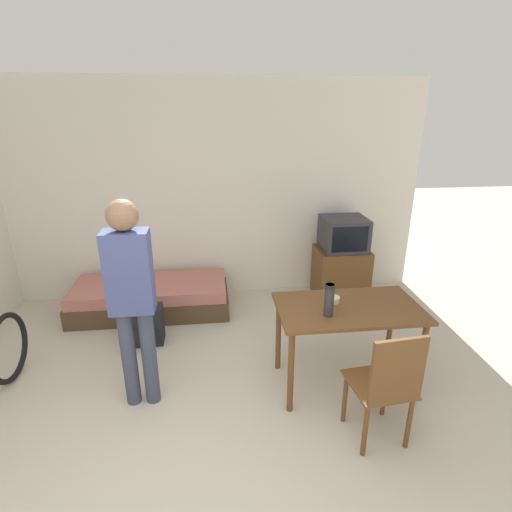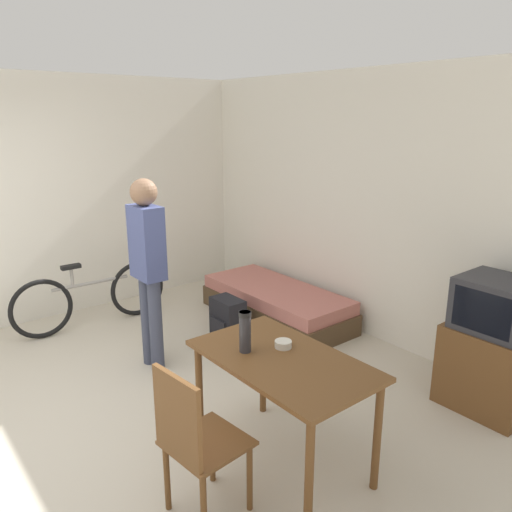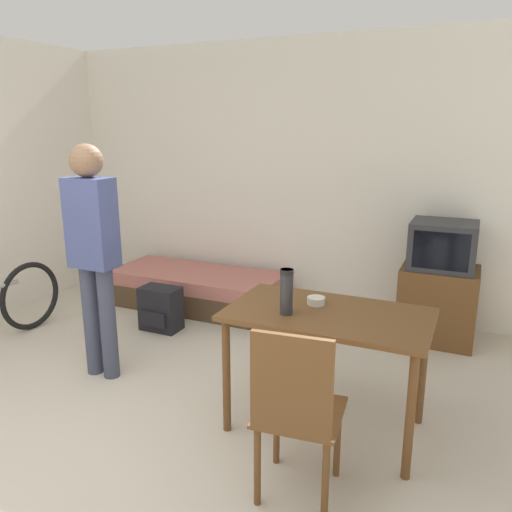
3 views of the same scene
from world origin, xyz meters
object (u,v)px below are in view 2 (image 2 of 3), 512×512
wooden_chair (193,438)px  mate_bowl (283,344)px  bicycle (92,297)px  thermos_flask (245,330)px  daybed (276,303)px  dining_table (283,372)px  person_standing (148,260)px  tv (491,348)px  backpack (228,318)px

wooden_chair → mate_bowl: (-0.16, 0.81, 0.26)m
bicycle → mate_bowl: mate_bowl is taller
bicycle → thermos_flask: 2.84m
daybed → wooden_chair: (1.94, -2.30, 0.35)m
dining_table → person_standing: 1.79m
tv → dining_table: tv is taller
mate_bowl → tv: bearing=68.9°
bicycle → tv: bearing=27.5°
daybed → bicycle: bearing=-123.1°
dining_table → backpack: (-1.86, 0.89, -0.47)m
dining_table → thermos_flask: bearing=-149.1°
dining_table → mate_bowl: (-0.11, 0.10, 0.13)m
person_standing → backpack: bearing=96.3°
bicycle → mate_bowl: (2.89, 0.21, 0.46)m
dining_table → wooden_chair: bearing=-85.8°
dining_table → person_standing: size_ratio=0.69×
mate_bowl → dining_table: bearing=-42.5°
tv → mate_bowl: (-0.63, -1.62, 0.29)m
daybed → wooden_chair: bearing=-49.9°
bicycle → wooden_chair: bearing=-11.0°
tv → bicycle: 3.97m
backpack → wooden_chair: bearing=-40.0°
daybed → tv: size_ratio=1.73×
wooden_chair → dining_table: bearing=94.2°
tv → thermos_flask: 2.04m
mate_bowl → backpack: size_ratio=0.28×
bicycle → backpack: bearing=41.3°
bicycle → daybed: bearing=56.9°
backpack → tv: bearing=19.2°
tv → dining_table: 1.80m
tv → dining_table: (-0.52, -1.72, 0.16)m
tv → backpack: (-2.37, -0.83, -0.30)m
daybed → dining_table: dining_table is taller
thermos_flask → person_standing: bearing=176.2°
daybed → thermos_flask: size_ratio=6.71×
daybed → tv: 2.43m
thermos_flask → bicycle: bearing=179.6°
daybed → mate_bowl: (1.78, -1.50, 0.61)m
daybed → wooden_chair: 3.03m
bicycle → person_standing: bearing=3.9°
person_standing → thermos_flask: size_ratio=6.31×
tv → wooden_chair: size_ratio=1.12×
dining_table → bicycle: dining_table is taller
person_standing → mate_bowl: size_ratio=15.37×
wooden_chair → person_standing: size_ratio=0.55×
mate_bowl → backpack: (-1.75, 0.79, -0.59)m
daybed → dining_table: size_ratio=1.53×
wooden_chair → person_standing: 1.99m
tv → mate_bowl: 1.76m
wooden_chair → thermos_flask: thermos_flask is taller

